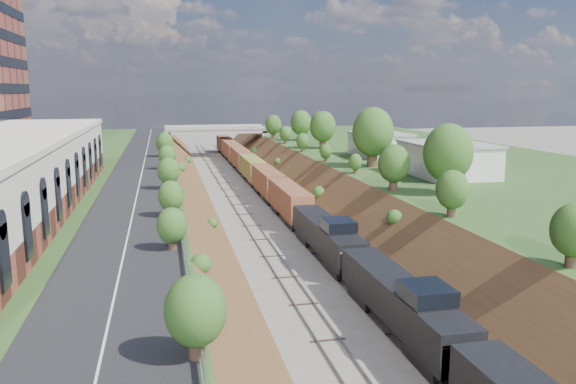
% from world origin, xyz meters
% --- Properties ---
extents(platform_right, '(44.00, 180.00, 5.00)m').
position_xyz_m(platform_right, '(33.00, 60.00, 2.50)').
color(platform_right, '#305322').
rests_on(platform_right, ground).
extents(embankment_left, '(10.00, 180.00, 10.00)m').
position_xyz_m(embankment_left, '(-11.00, 60.00, 0.00)').
color(embankment_left, brown).
rests_on(embankment_left, ground).
extents(embankment_right, '(10.00, 180.00, 10.00)m').
position_xyz_m(embankment_right, '(11.00, 60.00, 0.00)').
color(embankment_right, brown).
rests_on(embankment_right, ground).
extents(rail_left_track, '(1.58, 180.00, 0.18)m').
position_xyz_m(rail_left_track, '(-2.60, 60.00, 0.09)').
color(rail_left_track, gray).
rests_on(rail_left_track, ground).
extents(rail_right_track, '(1.58, 180.00, 0.18)m').
position_xyz_m(rail_right_track, '(2.60, 60.00, 0.09)').
color(rail_right_track, gray).
rests_on(rail_right_track, ground).
extents(road, '(8.00, 180.00, 0.10)m').
position_xyz_m(road, '(-15.50, 60.00, 5.05)').
color(road, black).
rests_on(road, platform_left).
extents(guardrail, '(0.10, 171.00, 0.70)m').
position_xyz_m(guardrail, '(-11.40, 59.80, 5.55)').
color(guardrail, '#99999E').
rests_on(guardrail, platform_left).
extents(overpass, '(24.50, 8.30, 7.40)m').
position_xyz_m(overpass, '(0.00, 122.00, 4.92)').
color(overpass, gray).
rests_on(overpass, ground).
extents(white_building_near, '(9.00, 12.00, 4.00)m').
position_xyz_m(white_building_near, '(23.50, 52.00, 7.00)').
color(white_building_near, silver).
rests_on(white_building_near, platform_right).
extents(white_building_far, '(8.00, 10.00, 3.60)m').
position_xyz_m(white_building_far, '(23.00, 74.00, 6.80)').
color(white_building_far, silver).
rests_on(white_building_far, platform_right).
extents(tree_right_large, '(5.25, 5.25, 7.61)m').
position_xyz_m(tree_right_large, '(17.00, 40.00, 9.38)').
color(tree_right_large, '#473323').
rests_on(tree_right_large, platform_right).
extents(tree_left_crest, '(2.45, 2.45, 3.55)m').
position_xyz_m(tree_left_crest, '(-11.80, 20.00, 7.04)').
color(tree_left_crest, '#473323').
rests_on(tree_left_crest, platform_left).
extents(freight_train, '(2.76, 141.51, 4.55)m').
position_xyz_m(freight_train, '(2.60, 66.90, 2.43)').
color(freight_train, black).
rests_on(freight_train, ground).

